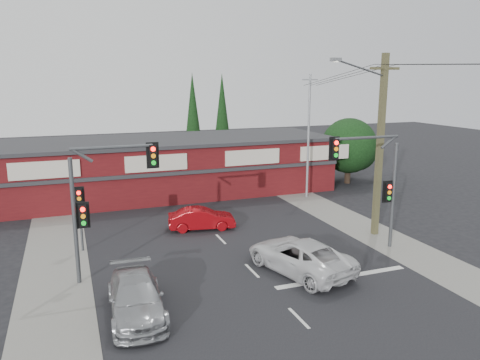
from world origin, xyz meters
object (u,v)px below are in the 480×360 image
object	(u,v)px
white_suv	(300,256)
silver_suv	(136,298)
utility_pole	(378,140)
red_sedan	(202,219)
shop_building	(160,166)

from	to	relation	value
white_suv	silver_suv	size ratio (longest dim) A/B	1.14
white_suv	silver_suv	distance (m)	7.75
utility_pole	white_suv	bearing A→B (deg)	-153.19
red_sedan	silver_suv	bearing A→B (deg)	160.28
white_suv	shop_building	bearing A→B (deg)	-95.72
silver_suv	shop_building	distance (m)	19.32
white_suv	red_sedan	bearing A→B (deg)	-87.26
white_suv	shop_building	distance (m)	17.52
silver_suv	utility_pole	size ratio (longest dim) A/B	0.48
silver_suv	red_sedan	distance (m)	10.37
red_sedan	utility_pole	world-z (taller)	utility_pole
white_suv	silver_suv	bearing A→B (deg)	-4.43
red_sedan	utility_pole	distance (m)	10.93
silver_suv	utility_pole	distance (m)	15.45
red_sedan	shop_building	size ratio (longest dim) A/B	0.14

